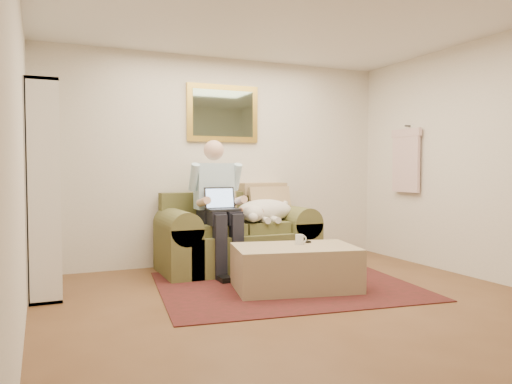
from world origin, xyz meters
TOP-DOWN VIEW (x-y plane):
  - room_shell at (0.00, 0.35)m, footprint 4.51×5.00m
  - rug at (0.16, 1.00)m, footprint 2.77×2.32m
  - sofa at (0.01, 2.01)m, footprint 1.82×0.93m
  - seated_man at (-0.26, 1.84)m, footprint 0.60×0.86m
  - laptop at (-0.26, 1.77)m, footprint 0.35×0.28m
  - sleeping_dog at (0.34, 1.91)m, footprint 0.75×0.47m
  - ottoman at (0.19, 0.84)m, footprint 1.32×0.98m
  - coffee_mug at (0.28, 0.93)m, footprint 0.08×0.08m
  - tv_remote at (0.41, 1.04)m, footprint 0.07×0.16m
  - bookshelf at (-2.10, 1.60)m, footprint 0.28×0.80m
  - wall_mirror at (0.01, 2.47)m, footprint 0.94×0.04m
  - hanging_shirt at (2.19, 1.60)m, footprint 0.06×0.52m

SIDE VIEW (x-z plane):
  - rug at x=0.16m, z-range 0.00..0.01m
  - ottoman at x=0.19m, z-range 0.00..0.43m
  - sofa at x=0.01m, z-range -0.23..0.86m
  - tv_remote at x=0.41m, z-range 0.43..0.45m
  - coffee_mug at x=0.28m, z-range 0.43..0.53m
  - sleeping_dog at x=0.34m, z-range 0.56..0.84m
  - seated_man at x=-0.26m, z-range 0.00..1.53m
  - laptop at x=-0.26m, z-range 0.68..0.93m
  - bookshelf at x=-2.10m, z-range 0.00..2.00m
  - room_shell at x=0.00m, z-range 0.00..2.61m
  - hanging_shirt at x=2.19m, z-range 0.90..1.80m
  - wall_mirror at x=0.01m, z-range 1.54..2.26m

